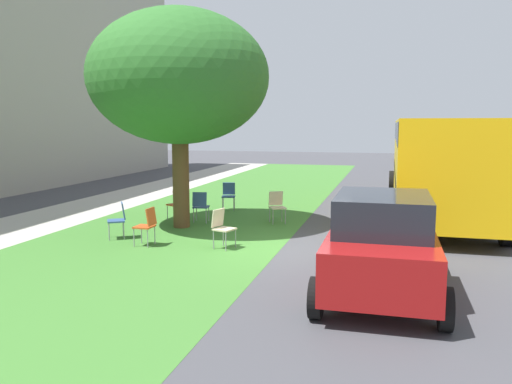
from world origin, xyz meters
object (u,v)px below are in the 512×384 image
(chair_3, at_px, (277,204))
(chair_4, at_px, (177,202))
(chair_0, at_px, (229,194))
(chair_5, at_px, (222,225))
(parked_car, at_px, (382,243))
(chair_6, at_px, (119,217))
(school_bus, at_px, (437,157))
(chair_1, at_px, (201,204))
(chair_2, at_px, (147,223))
(street_tree, at_px, (179,78))

(chair_3, distance_m, chair_4, 2.90)
(chair_0, distance_m, chair_5, 5.21)
(chair_0, bearing_deg, parked_car, -145.72)
(chair_6, xyz_separation_m, school_bus, (5.59, -7.68, 1.24))
(school_bus, bearing_deg, parked_car, 169.86)
(chair_1, relative_size, chair_2, 1.00)
(parked_car, bearing_deg, chair_1, 45.49)
(chair_3, distance_m, school_bus, 5.30)
(chair_3, xyz_separation_m, chair_6, (-2.94, 3.26, 0.00))
(chair_0, distance_m, parked_car, 8.79)
(chair_5, bearing_deg, chair_1, 29.71)
(chair_5, bearing_deg, street_tree, 42.44)
(chair_1, height_order, chair_6, same)
(chair_4, bearing_deg, chair_1, -105.30)
(chair_0, height_order, parked_car, parked_car)
(chair_2, bearing_deg, chair_1, -3.55)
(street_tree, bearing_deg, chair_5, -137.56)
(street_tree, relative_size, chair_4, 6.49)
(chair_6, bearing_deg, school_bus, -53.94)
(chair_2, relative_size, chair_4, 1.00)
(chair_2, xyz_separation_m, school_bus, (6.11, -6.68, 1.24))
(chair_4, height_order, chair_6, same)
(chair_3, bearing_deg, chair_4, 96.42)
(parked_car, bearing_deg, chair_5, 57.20)
(street_tree, bearing_deg, parked_car, -128.58)
(chair_3, bearing_deg, school_bus, -59.04)
(chair_1, height_order, chair_3, same)
(chair_5, bearing_deg, chair_4, 38.77)
(school_bus, bearing_deg, street_tree, 120.01)
(chair_3, height_order, chair_4, same)
(parked_car, height_order, school_bus, school_bus)
(chair_2, height_order, school_bus, school_bus)
(chair_0, relative_size, parked_car, 0.24)
(street_tree, xyz_separation_m, chair_5, (-1.98, -1.81, -3.43))
(chair_4, relative_size, chair_5, 1.00)
(chair_2, bearing_deg, chair_4, 11.25)
(street_tree, distance_m, chair_3, 4.35)
(chair_6, bearing_deg, chair_3, -47.96)
(chair_1, bearing_deg, street_tree, 159.03)
(chair_0, xyz_separation_m, chair_2, (-5.22, 0.27, 0.00))
(chair_1, relative_size, parked_car, 0.24)
(chair_4, xyz_separation_m, chair_5, (-2.92, -2.34, 0.00))
(street_tree, bearing_deg, chair_3, -61.84)
(street_tree, distance_m, chair_2, 4.08)
(chair_3, height_order, chair_5, same)
(street_tree, relative_size, chair_5, 6.49)
(chair_0, height_order, chair_2, same)
(chair_0, relative_size, school_bus, 0.08)
(chair_0, relative_size, chair_6, 1.00)
(street_tree, distance_m, parked_car, 7.48)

